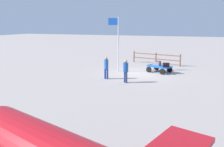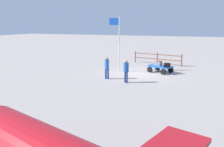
{
  "view_description": "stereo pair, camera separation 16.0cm",
  "coord_description": "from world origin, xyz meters",
  "px_view_note": "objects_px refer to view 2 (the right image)",
  "views": [
    {
      "loc": [
        -4.35,
        18.47,
        4.0
      ],
      "look_at": [
        0.15,
        6.0,
        1.18
      ],
      "focal_mm": 37.82,
      "sensor_mm": 36.0,
      "label": 1
    },
    {
      "loc": [
        -4.5,
        18.41,
        4.0
      ],
      "look_at": [
        0.15,
        6.0,
        1.18
      ],
      "focal_mm": 37.82,
      "sensor_mm": 36.0,
      "label": 2
    }
  ],
  "objects_px": {
    "flagpole": "(118,39)",
    "luggage_cart": "(160,67)",
    "suitcase_maroon": "(159,63)",
    "worker_lead": "(126,69)",
    "suitcase_tan": "(157,64)",
    "suitcase_navy": "(167,65)",
    "worker_trailing": "(107,66)"
  },
  "relations": [
    {
      "from": "luggage_cart",
      "to": "suitcase_tan",
      "type": "xyz_separation_m",
      "value": [
        0.29,
        -0.21,
        0.28
      ]
    },
    {
      "from": "luggage_cart",
      "to": "flagpole",
      "type": "distance_m",
      "value": 4.2
    },
    {
      "from": "flagpole",
      "to": "luggage_cart",
      "type": "bearing_deg",
      "value": -166.83
    },
    {
      "from": "suitcase_maroon",
      "to": "worker_lead",
      "type": "distance_m",
      "value": 5.1
    },
    {
      "from": "suitcase_navy",
      "to": "worker_lead",
      "type": "xyz_separation_m",
      "value": [
        2.25,
        3.87,
        0.2
      ]
    },
    {
      "from": "suitcase_navy",
      "to": "flagpole",
      "type": "height_order",
      "value": "flagpole"
    },
    {
      "from": "suitcase_navy",
      "to": "luggage_cart",
      "type": "bearing_deg",
      "value": -36.59
    },
    {
      "from": "suitcase_tan",
      "to": "worker_trailing",
      "type": "xyz_separation_m",
      "value": [
        2.99,
        3.94,
        0.23
      ]
    },
    {
      "from": "worker_trailing",
      "to": "worker_lead",
      "type": "bearing_deg",
      "value": 160.3
    },
    {
      "from": "suitcase_maroon",
      "to": "worker_trailing",
      "type": "bearing_deg",
      "value": 54.21
    },
    {
      "from": "worker_lead",
      "to": "flagpole",
      "type": "height_order",
      "value": "flagpole"
    },
    {
      "from": "luggage_cart",
      "to": "suitcase_navy",
      "type": "relative_size",
      "value": 3.93
    },
    {
      "from": "worker_trailing",
      "to": "suitcase_maroon",
      "type": "bearing_deg",
      "value": -125.79
    },
    {
      "from": "suitcase_maroon",
      "to": "worker_trailing",
      "type": "relative_size",
      "value": 0.27
    },
    {
      "from": "suitcase_navy",
      "to": "worker_trailing",
      "type": "bearing_deg",
      "value": 40.0
    },
    {
      "from": "worker_lead",
      "to": "worker_trailing",
      "type": "distance_m",
      "value": 1.76
    },
    {
      "from": "suitcase_tan",
      "to": "worker_lead",
      "type": "distance_m",
      "value": 4.73
    },
    {
      "from": "flagpole",
      "to": "suitcase_navy",
      "type": "bearing_deg",
      "value": -175.22
    },
    {
      "from": "worker_lead",
      "to": "worker_trailing",
      "type": "xyz_separation_m",
      "value": [
        1.65,
        -0.59,
        -0.0
      ]
    },
    {
      "from": "suitcase_tan",
      "to": "worker_lead",
      "type": "xyz_separation_m",
      "value": [
        1.34,
        4.54,
        0.23
      ]
    },
    {
      "from": "suitcase_maroon",
      "to": "worker_lead",
      "type": "bearing_deg",
      "value": 73.54
    },
    {
      "from": "suitcase_tan",
      "to": "suitcase_maroon",
      "type": "height_order",
      "value": "suitcase_maroon"
    },
    {
      "from": "luggage_cart",
      "to": "suitcase_navy",
      "type": "xyz_separation_m",
      "value": [
        -0.63,
        0.46,
        0.31
      ]
    },
    {
      "from": "suitcase_tan",
      "to": "worker_lead",
      "type": "height_order",
      "value": "worker_lead"
    },
    {
      "from": "luggage_cart",
      "to": "suitcase_navy",
      "type": "bearing_deg",
      "value": 143.41
    },
    {
      "from": "worker_lead",
      "to": "worker_trailing",
      "type": "bearing_deg",
      "value": -19.7
    },
    {
      "from": "suitcase_tan",
      "to": "worker_lead",
      "type": "bearing_deg",
      "value": 73.59
    },
    {
      "from": "flagpole",
      "to": "suitcase_maroon",
      "type": "bearing_deg",
      "value": -157.26
    },
    {
      "from": "luggage_cart",
      "to": "worker_lead",
      "type": "xyz_separation_m",
      "value": [
        1.62,
        4.33,
        0.51
      ]
    },
    {
      "from": "suitcase_navy",
      "to": "suitcase_tan",
      "type": "distance_m",
      "value": 1.13
    },
    {
      "from": "suitcase_maroon",
      "to": "worker_trailing",
      "type": "distance_m",
      "value": 5.3
    },
    {
      "from": "suitcase_tan",
      "to": "flagpole",
      "type": "xyz_separation_m",
      "value": [
        3.14,
        1.01,
        2.01
      ]
    }
  ]
}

